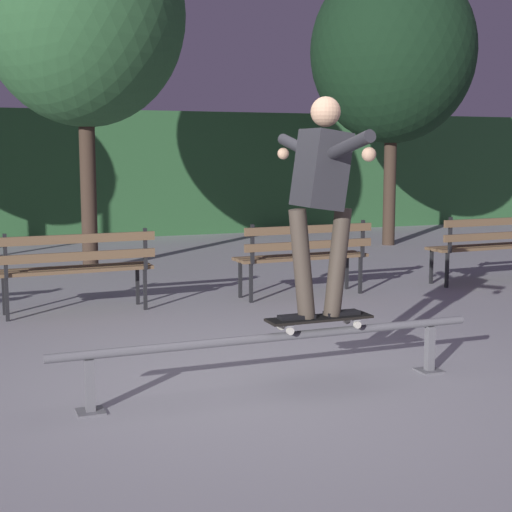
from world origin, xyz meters
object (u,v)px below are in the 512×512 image
park_bench_left_center (76,263)px  park_bench_rightmost (489,241)px  park_bench_right_center (305,251)px  grind_rail (274,345)px  skateboard (319,319)px  tree_behind_benches (83,14)px  skateboarder (321,188)px  tree_far_right (393,52)px

park_bench_left_center → park_bench_rightmost: same height
park_bench_right_center → park_bench_rightmost: size_ratio=1.00×
grind_rail → park_bench_left_center: size_ratio=1.95×
park_bench_left_center → park_bench_right_center: (2.60, 0.00, 0.00)m
grind_rail → skateboard: size_ratio=4.04×
park_bench_right_center → park_bench_rightmost: bearing=0.0°
grind_rail → park_bench_rightmost: bearing=36.1°
tree_behind_benches → grind_rail: bearing=-87.2°
grind_rail → park_bench_rightmost: park_bench_rightmost is taller
tree_behind_benches → skateboarder: bearing=-83.9°
grind_rail → tree_far_right: 9.34m
park_bench_rightmost → skateboard: bearing=-141.5°
park_bench_rightmost → tree_behind_benches: (-4.58, 2.90, 2.98)m
park_bench_left_center → tree_far_right: (6.13, 3.99, 2.85)m
skateboard → tree_far_right: 9.10m
tree_behind_benches → park_bench_rightmost: bearing=-32.3°
park_bench_left_center → park_bench_rightmost: bearing=0.0°
park_bench_rightmost → park_bench_right_center: bearing=180.0°
grind_rail → tree_behind_benches: 6.82m
skateboarder → park_bench_left_center: bearing=111.9°
grind_rail → tree_far_right: size_ratio=0.63×
skateboard → park_bench_rightmost: bearing=38.5°
skateboarder → park_bench_left_center: skateboarder is taller
park_bench_right_center → park_bench_left_center: bearing=180.0°
park_bench_left_center → park_bench_rightmost: (5.19, 0.00, 0.00)m
skateboard → park_bench_right_center: size_ratio=0.48×
grind_rail → park_bench_right_center: bearing=61.6°
park_bench_left_center → park_bench_right_center: bearing=0.0°
park_bench_right_center → skateboarder: bearing=-113.1°
park_bench_left_center → tree_behind_benches: (0.62, 2.90, 2.98)m
park_bench_left_center → tree_far_right: bearing=33.1°
skateboard → skateboarder: size_ratio=0.50×
skateboard → park_bench_right_center: park_bench_right_center is taller
park_bench_right_center → tree_far_right: bearing=48.5°
park_bench_left_center → park_bench_right_center: 2.60m
park_bench_rightmost → tree_far_right: size_ratio=0.32×
park_bench_right_center → tree_behind_benches: (-1.98, 2.90, 2.98)m
skateboarder → park_bench_rightmost: skateboarder is taller
grind_rail → tree_behind_benches: (-0.29, 6.03, 3.19)m
park_bench_left_center → tree_behind_benches: size_ratio=0.32×
skateboard → tree_far_right: size_ratio=0.16×
grind_rail → skateboarder: bearing=0.0°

